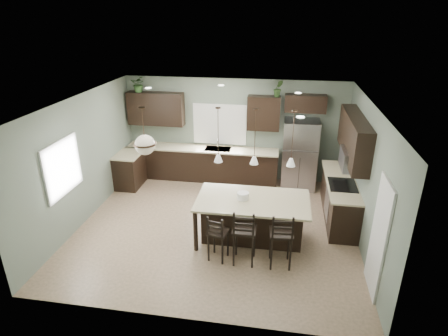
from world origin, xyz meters
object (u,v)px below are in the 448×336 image
(refrigerator, at_px, (300,155))
(plant_back_left, at_px, (139,84))
(bar_stool_center, at_px, (244,235))
(serving_dish, at_px, (243,196))
(bar_stool_right, at_px, (281,239))
(kitchen_island, at_px, (252,219))
(bar_stool_left, at_px, (218,237))

(refrigerator, bearing_deg, plant_back_left, 177.81)
(bar_stool_center, bearing_deg, serving_dish, 99.25)
(refrigerator, height_order, serving_dish, refrigerator)
(serving_dish, height_order, bar_stool_right, bar_stool_right)
(refrigerator, height_order, bar_stool_right, refrigerator)
(refrigerator, height_order, plant_back_left, plant_back_left)
(refrigerator, bearing_deg, kitchen_island, -109.88)
(kitchen_island, xyz_separation_m, bar_stool_right, (0.60, -0.78, 0.11))
(refrigerator, relative_size, kitchen_island, 0.82)
(kitchen_island, bearing_deg, bar_stool_right, -52.92)
(serving_dish, relative_size, plant_back_left, 0.54)
(serving_dish, bearing_deg, plant_back_left, 137.54)
(kitchen_island, relative_size, serving_dish, 9.45)
(kitchen_island, xyz_separation_m, serving_dish, (-0.20, -0.00, 0.53))
(serving_dish, height_order, bar_stool_left, serving_dish)
(serving_dish, distance_m, plant_back_left, 4.61)
(serving_dish, distance_m, bar_stool_right, 1.20)
(refrigerator, xyz_separation_m, kitchen_island, (-0.99, -2.74, -0.46))
(bar_stool_left, bearing_deg, plant_back_left, 139.49)
(bar_stool_right, bearing_deg, kitchen_island, 122.43)
(refrigerator, height_order, kitchen_island, refrigerator)
(kitchen_island, relative_size, bar_stool_center, 1.96)
(bar_stool_right, bearing_deg, plant_back_left, 132.09)
(bar_stool_right, xyz_separation_m, plant_back_left, (-3.98, 3.69, 2.05))
(serving_dish, bearing_deg, bar_stool_center, -80.86)
(kitchen_island, relative_size, bar_stool_left, 2.31)
(bar_stool_left, bearing_deg, serving_dish, 76.89)
(bar_stool_right, bearing_deg, bar_stool_left, 174.99)
(serving_dish, relative_size, bar_stool_center, 0.21)
(bar_stool_left, relative_size, bar_stool_center, 0.85)
(bar_stool_center, bearing_deg, plant_back_left, 131.90)
(bar_stool_center, distance_m, bar_stool_right, 0.67)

